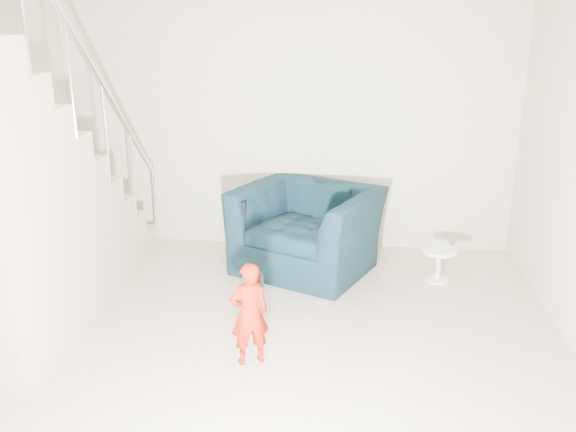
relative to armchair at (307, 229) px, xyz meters
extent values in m
plane|color=gray|center=(-0.27, -2.04, -0.43)|extent=(5.50, 5.50, 0.00)
plane|color=#B1A990|center=(-0.27, 0.71, 0.92)|extent=(5.00, 0.00, 5.00)
imported|color=black|center=(0.00, 0.00, 0.00)|extent=(1.70, 1.62, 0.87)
imported|color=#8D1A04|center=(-0.31, -1.89, -0.02)|extent=(0.36, 0.30, 0.82)
cylinder|color=silver|center=(1.34, -0.21, -0.11)|extent=(0.34, 0.34, 0.03)
cylinder|color=silver|center=(1.34, -0.21, -0.28)|extent=(0.05, 0.05, 0.31)
cylinder|color=silver|center=(1.34, -0.21, -0.42)|extent=(0.24, 0.24, 0.03)
cube|color=#ADA089|center=(-2.27, 0.31, -0.30)|extent=(1.00, 0.30, 0.27)
cube|color=#ADA089|center=(-2.27, 0.01, -0.16)|extent=(1.00, 0.30, 0.54)
cube|color=#ADA089|center=(-2.27, -0.29, -0.03)|extent=(1.00, 0.30, 0.81)
cube|color=#ADA089|center=(-2.27, -0.59, 0.11)|extent=(1.00, 0.30, 1.08)
cube|color=#ADA089|center=(-2.27, -0.89, 0.24)|extent=(1.00, 0.30, 1.35)
cube|color=#ADA089|center=(-2.27, -1.19, 0.38)|extent=(1.00, 0.30, 1.62)
cube|color=#ADA089|center=(-2.27, -1.49, 0.51)|extent=(1.00, 0.30, 1.89)
cylinder|color=silver|center=(-1.77, -1.04, 1.82)|extent=(0.04, 3.03, 2.73)
cylinder|color=silver|center=(-1.77, 0.46, 0.07)|extent=(0.04, 0.04, 1.00)
cube|color=black|center=(0.24, 0.23, 0.24)|extent=(0.38, 0.18, 0.38)
cube|color=black|center=(-0.62, -0.09, 0.11)|extent=(0.05, 0.46, 0.51)
cube|color=black|center=(-0.21, -1.94, 0.28)|extent=(0.04, 0.05, 0.10)
camera|label=1|loc=(0.38, -5.97, 2.11)|focal=38.00mm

